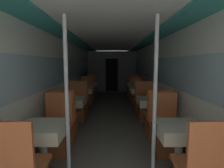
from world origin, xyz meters
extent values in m
cube|color=silver|center=(-1.29, 3.54, 1.06)|extent=(0.05, 9.89, 2.12)
cube|color=silver|center=(-1.28, 3.54, 1.33)|extent=(0.03, 9.10, 0.63)
cube|color=silver|center=(1.29, 3.54, 1.06)|extent=(0.05, 9.89, 2.12)
cube|color=silver|center=(1.28, 3.54, 1.33)|extent=(0.03, 9.10, 0.63)
cube|color=silver|center=(0.00, 3.54, 2.17)|extent=(2.58, 9.89, 0.04)
cube|color=teal|center=(-1.06, 3.54, 2.13)|extent=(0.46, 9.49, 0.03)
cube|color=teal|center=(1.06, 3.54, 2.13)|extent=(0.46, 9.49, 0.03)
cube|color=slate|center=(0.00, 7.58, 1.06)|extent=(2.53, 0.08, 2.12)
cube|color=black|center=(0.00, 7.53, 0.89)|extent=(0.64, 0.01, 1.69)
cylinder|color=#B7B7BC|center=(-0.91, 0.66, 0.35)|extent=(0.11, 0.11, 0.67)
cube|color=#93704C|center=(-0.91, 0.66, 0.70)|extent=(0.55, 0.55, 0.02)
cube|color=beige|center=(-0.91, 0.66, 0.63)|extent=(0.59, 0.59, 0.17)
cube|color=#C66033|center=(-0.91, 0.11, 0.45)|extent=(0.46, 0.46, 0.05)
cube|color=#C66033|center=(-0.91, -0.10, 0.75)|extent=(0.46, 0.04, 0.54)
cube|color=brown|center=(-0.91, 1.21, 0.21)|extent=(0.40, 0.40, 0.43)
cube|color=#C66033|center=(-0.91, 1.21, 0.45)|extent=(0.46, 0.46, 0.05)
cube|color=#C66033|center=(-0.91, 1.43, 0.75)|extent=(0.46, 0.04, 0.54)
cylinder|color=silver|center=(-0.57, 0.66, 1.06)|extent=(0.05, 0.05, 2.12)
cylinder|color=#4C4C51|center=(-0.91, 2.41, 0.01)|extent=(0.33, 0.33, 0.01)
cylinder|color=#B7B7BC|center=(-0.91, 2.41, 0.35)|extent=(0.11, 0.11, 0.67)
cube|color=#93704C|center=(-0.91, 2.41, 0.70)|extent=(0.55, 0.55, 0.02)
cube|color=beige|center=(-0.91, 2.41, 0.63)|extent=(0.59, 0.59, 0.17)
cube|color=brown|center=(-0.91, 1.86, 0.21)|extent=(0.40, 0.40, 0.43)
cube|color=#C66033|center=(-0.91, 1.86, 0.45)|extent=(0.46, 0.46, 0.05)
cube|color=#C66033|center=(-0.91, 1.65, 0.75)|extent=(0.46, 0.04, 0.54)
cube|color=brown|center=(-0.91, 2.96, 0.21)|extent=(0.40, 0.40, 0.43)
cube|color=#C66033|center=(-0.91, 2.96, 0.45)|extent=(0.46, 0.46, 0.05)
cube|color=#C66033|center=(-0.91, 3.17, 0.75)|extent=(0.46, 0.04, 0.54)
cylinder|color=#4C4C51|center=(-0.91, 4.16, 0.01)|extent=(0.33, 0.33, 0.01)
cylinder|color=#B7B7BC|center=(-0.91, 4.16, 0.35)|extent=(0.11, 0.11, 0.67)
cube|color=#93704C|center=(-0.91, 4.16, 0.70)|extent=(0.55, 0.55, 0.02)
cube|color=beige|center=(-0.91, 4.16, 0.63)|extent=(0.59, 0.59, 0.17)
cube|color=brown|center=(-0.91, 3.61, 0.21)|extent=(0.40, 0.40, 0.43)
cube|color=#C66033|center=(-0.91, 3.61, 0.45)|extent=(0.46, 0.46, 0.05)
cube|color=#C66033|center=(-0.91, 3.40, 0.75)|extent=(0.46, 0.04, 0.54)
cube|color=brown|center=(-0.91, 4.71, 0.21)|extent=(0.40, 0.40, 0.43)
cube|color=#C66033|center=(-0.91, 4.71, 0.45)|extent=(0.46, 0.46, 0.05)
cube|color=#C66033|center=(-0.91, 4.92, 0.75)|extent=(0.46, 0.04, 0.54)
cylinder|color=#4C4C51|center=(-0.91, 5.91, 0.01)|extent=(0.33, 0.33, 0.01)
cylinder|color=#B7B7BC|center=(-0.91, 5.91, 0.35)|extent=(0.11, 0.11, 0.67)
cube|color=#93704C|center=(-0.91, 5.91, 0.70)|extent=(0.55, 0.55, 0.02)
cube|color=beige|center=(-0.91, 5.91, 0.63)|extent=(0.59, 0.59, 0.17)
cube|color=brown|center=(-0.91, 5.36, 0.21)|extent=(0.40, 0.40, 0.43)
cube|color=#C66033|center=(-0.91, 5.36, 0.45)|extent=(0.46, 0.46, 0.05)
cube|color=#C66033|center=(-0.91, 5.14, 0.75)|extent=(0.46, 0.04, 0.54)
cube|color=brown|center=(-0.91, 6.46, 0.21)|extent=(0.40, 0.40, 0.43)
cube|color=#C66033|center=(-0.91, 6.46, 0.45)|extent=(0.46, 0.46, 0.05)
cube|color=#C66033|center=(-0.91, 6.67, 0.75)|extent=(0.46, 0.04, 0.54)
cylinder|color=#B7B7BC|center=(0.91, 0.66, 0.35)|extent=(0.11, 0.11, 0.67)
cube|color=#93704C|center=(0.91, 0.66, 0.70)|extent=(0.55, 0.55, 0.02)
cube|color=beige|center=(0.91, 0.66, 0.63)|extent=(0.59, 0.59, 0.17)
cube|color=#C66033|center=(0.91, 0.11, 0.45)|extent=(0.46, 0.46, 0.05)
cube|color=#C66033|center=(0.91, -0.10, 0.75)|extent=(0.46, 0.04, 0.54)
cube|color=brown|center=(0.91, 1.21, 0.21)|extent=(0.40, 0.40, 0.43)
cube|color=#C66033|center=(0.91, 1.21, 0.45)|extent=(0.46, 0.46, 0.05)
cube|color=#C66033|center=(0.91, 1.43, 0.75)|extent=(0.46, 0.04, 0.54)
cylinder|color=silver|center=(0.57, 0.66, 1.06)|extent=(0.05, 0.05, 2.12)
cylinder|color=#4C4C51|center=(0.91, 2.41, 0.01)|extent=(0.33, 0.33, 0.01)
cylinder|color=#B7B7BC|center=(0.91, 2.41, 0.35)|extent=(0.11, 0.11, 0.67)
cube|color=#93704C|center=(0.91, 2.41, 0.70)|extent=(0.55, 0.55, 0.02)
cube|color=beige|center=(0.91, 2.41, 0.63)|extent=(0.59, 0.59, 0.17)
cube|color=brown|center=(0.91, 1.86, 0.21)|extent=(0.40, 0.40, 0.43)
cube|color=#C66033|center=(0.91, 1.86, 0.45)|extent=(0.46, 0.46, 0.05)
cube|color=#C66033|center=(0.91, 1.65, 0.75)|extent=(0.46, 0.04, 0.54)
cube|color=brown|center=(0.91, 2.96, 0.21)|extent=(0.40, 0.40, 0.43)
cube|color=#C66033|center=(0.91, 2.96, 0.45)|extent=(0.46, 0.46, 0.05)
cube|color=#C66033|center=(0.91, 3.17, 0.75)|extent=(0.46, 0.04, 0.54)
cylinder|color=#4C4C51|center=(0.91, 4.16, 0.01)|extent=(0.33, 0.33, 0.01)
cylinder|color=#B7B7BC|center=(0.91, 4.16, 0.35)|extent=(0.11, 0.11, 0.67)
cube|color=#93704C|center=(0.91, 4.16, 0.70)|extent=(0.55, 0.55, 0.02)
cube|color=beige|center=(0.91, 4.16, 0.63)|extent=(0.59, 0.59, 0.17)
cube|color=brown|center=(0.91, 3.61, 0.21)|extent=(0.40, 0.40, 0.43)
cube|color=#C66033|center=(0.91, 3.61, 0.45)|extent=(0.46, 0.46, 0.05)
cube|color=#C66033|center=(0.91, 3.40, 0.75)|extent=(0.46, 0.04, 0.54)
cube|color=brown|center=(0.91, 4.71, 0.21)|extent=(0.40, 0.40, 0.43)
cube|color=#C66033|center=(0.91, 4.71, 0.45)|extent=(0.46, 0.46, 0.05)
cube|color=#C66033|center=(0.91, 4.92, 0.75)|extent=(0.46, 0.04, 0.54)
cylinder|color=#4C4C51|center=(0.91, 5.91, 0.01)|extent=(0.33, 0.33, 0.01)
cylinder|color=#B7B7BC|center=(0.91, 5.91, 0.35)|extent=(0.11, 0.11, 0.67)
cube|color=#93704C|center=(0.91, 5.91, 0.70)|extent=(0.55, 0.55, 0.02)
cube|color=beige|center=(0.91, 5.91, 0.63)|extent=(0.59, 0.59, 0.17)
cube|color=brown|center=(0.91, 5.36, 0.21)|extent=(0.40, 0.40, 0.43)
cube|color=#C66033|center=(0.91, 5.36, 0.45)|extent=(0.46, 0.46, 0.05)
cube|color=#C66033|center=(0.91, 5.14, 0.75)|extent=(0.46, 0.04, 0.54)
cube|color=brown|center=(0.91, 6.46, 0.21)|extent=(0.40, 0.40, 0.43)
cube|color=#C66033|center=(0.91, 6.46, 0.45)|extent=(0.46, 0.46, 0.05)
cube|color=#C66033|center=(0.91, 6.67, 0.75)|extent=(0.46, 0.04, 0.54)
camera|label=1|loc=(0.01, -1.56, 1.52)|focal=28.00mm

